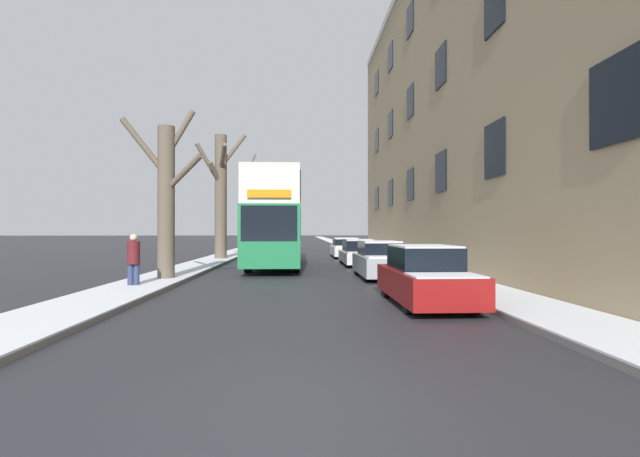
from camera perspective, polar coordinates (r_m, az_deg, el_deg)
ground_plane at (r=4.76m, az=-1.40°, el=-23.48°), size 320.00×320.00×0.00m
sidewalk_left at (r=57.63m, az=-7.86°, el=-2.06°), size 2.11×130.00×0.16m
sidewalk_right at (r=57.65m, az=2.58°, el=-2.06°), size 2.11×130.00×0.16m
terrace_facade_right at (r=25.21m, az=23.97°, el=16.00°), size 9.10×36.23×17.85m
bare_tree_left_0 at (r=16.54m, az=-19.82°, el=3.88°), size 3.08×1.24×6.35m
bare_tree_left_1 at (r=27.38m, az=-13.10°, el=4.63°), size 2.95×3.14×8.15m
bare_tree_left_2 at (r=37.37m, az=-10.21°, el=2.60°), size 2.36×2.06×8.67m
double_decker_bus at (r=22.37m, az=-5.86°, el=1.61°), size 2.53×10.48×4.63m
parked_car_0 at (r=11.27m, az=13.86°, el=-6.31°), size 1.73×4.06×1.50m
parked_car_1 at (r=17.17m, az=8.03°, el=-4.27°), size 1.73×4.02×1.46m
parked_car_2 at (r=23.43m, az=5.12°, el=-3.29°), size 1.75×4.51×1.40m
parked_car_3 at (r=29.87m, az=3.41°, el=-2.65°), size 1.87×4.28×1.37m
oncoming_van at (r=43.49m, az=-4.27°, el=-1.05°), size 1.95×5.02×2.39m
pedestrian_left_sidewalk at (r=14.72m, az=-23.61°, el=-3.78°), size 0.38×0.38×1.77m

